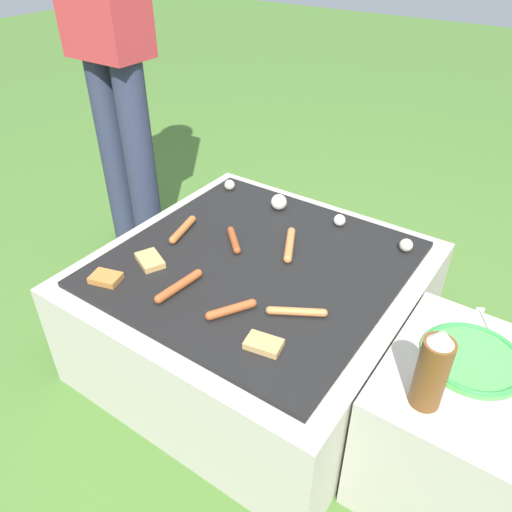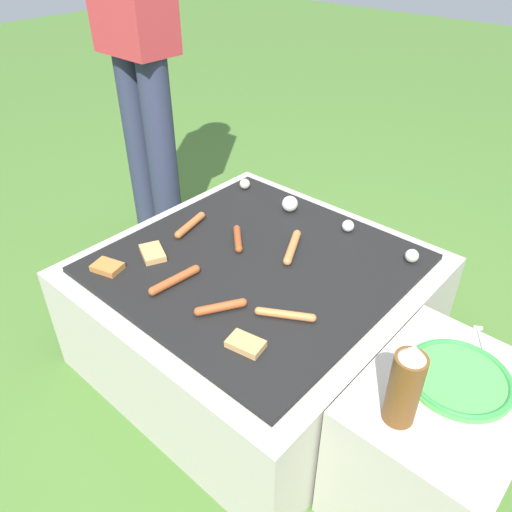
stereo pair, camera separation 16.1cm
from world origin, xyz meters
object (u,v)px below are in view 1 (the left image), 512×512
object	(u,v)px
person_standing	(104,13)
plate_colorful	(473,358)
sausage_front_center	(179,286)
condiment_bottle	(433,370)
fork_utensil	(489,329)

from	to	relation	value
person_standing	plate_colorful	xyz separation A→B (m)	(1.58, -0.32, -0.61)
sausage_front_center	condiment_bottle	bearing A→B (deg)	1.03
plate_colorful	person_standing	bearing A→B (deg)	168.47
person_standing	sausage_front_center	world-z (taller)	person_standing
sausage_front_center	plate_colorful	distance (m)	0.83
person_standing	condiment_bottle	size ratio (longest dim) A/B	8.11
plate_colorful	fork_utensil	xyz separation A→B (m)	(0.01, 0.14, -0.01)
sausage_front_center	plate_colorful	xyz separation A→B (m)	(0.80, 0.21, -0.01)
condiment_bottle	person_standing	bearing A→B (deg)	161.22
fork_utensil	plate_colorful	bearing A→B (deg)	-92.93
fork_utensil	person_standing	bearing A→B (deg)	173.43
sausage_front_center	plate_colorful	bearing A→B (deg)	14.59
person_standing	sausage_front_center	size ratio (longest dim) A/B	9.78
person_standing	condiment_bottle	world-z (taller)	person_standing
plate_colorful	fork_utensil	world-z (taller)	plate_colorful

